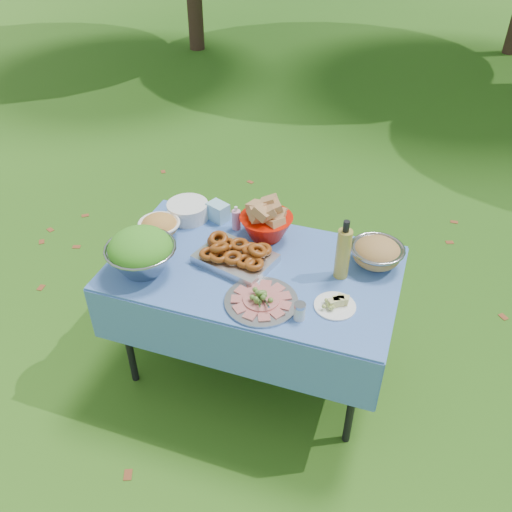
{
  "coord_description": "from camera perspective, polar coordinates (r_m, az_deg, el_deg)",
  "views": [
    {
      "loc": [
        0.71,
        -2.04,
        2.5
      ],
      "look_at": [
        0.01,
        0.0,
        0.83
      ],
      "focal_mm": 38.0,
      "sensor_mm": 36.0,
      "label": 1
    }
  ],
  "objects": [
    {
      "name": "plate_stack",
      "position": [
        3.14,
        -7.19,
        4.77
      ],
      "size": [
        0.28,
        0.28,
        0.1
      ],
      "primitive_type": "cylinder",
      "rotation": [
        0.0,
        0.0,
        -0.24
      ],
      "color": "white",
      "rests_on": "picnic_table"
    },
    {
      "name": "oil_bottle",
      "position": [
        2.65,
        9.19,
        0.69
      ],
      "size": [
        0.08,
        0.08,
        0.33
      ],
      "primitive_type": "cylinder",
      "rotation": [
        0.0,
        0.0,
        -0.04
      ],
      "color": "#AC9838",
      "rests_on": "picnic_table"
    },
    {
      "name": "wipes_box",
      "position": [
        3.1,
        -4.01,
        4.67
      ],
      "size": [
        0.14,
        0.12,
        0.1
      ],
      "primitive_type": "cube",
      "rotation": [
        0.0,
        0.0,
        -0.41
      ],
      "color": "#9AD9F0",
      "rests_on": "picnic_table"
    },
    {
      "name": "sanitizer_bottle",
      "position": [
        3.01,
        -2.1,
        4.05
      ],
      "size": [
        0.07,
        0.07,
        0.14
      ],
      "primitive_type": "cylinder",
      "rotation": [
        0.0,
        0.0,
        -0.41
      ],
      "color": "pink",
      "rests_on": "picnic_table"
    },
    {
      "name": "salad_bowl",
      "position": [
        2.74,
        -12.03,
        0.42
      ],
      "size": [
        0.42,
        0.42,
        0.23
      ],
      "primitive_type": null,
      "rotation": [
        0.0,
        0.0,
        -0.22
      ],
      "color": "#989BA0",
      "rests_on": "picnic_table"
    },
    {
      "name": "ground",
      "position": [
        3.31,
        -0.21,
        -11.41
      ],
      "size": [
        80.0,
        80.0,
        0.0
      ],
      "primitive_type": "plane",
      "color": "#0D380A",
      "rests_on": "ground"
    },
    {
      "name": "pasta_bowl_white",
      "position": [
        3.0,
        -10.14,
        3.13
      ],
      "size": [
        0.27,
        0.27,
        0.12
      ],
      "primitive_type": null,
      "rotation": [
        0.0,
        0.0,
        -0.24
      ],
      "color": "white",
      "rests_on": "picnic_table"
    },
    {
      "name": "cheese_plate",
      "position": [
        2.56,
        8.35,
        -4.86
      ],
      "size": [
        0.23,
        0.23,
        0.05
      ],
      "primitive_type": "cylinder",
      "rotation": [
        0.0,
        0.0,
        -0.19
      ],
      "color": "white",
      "rests_on": "picnic_table"
    },
    {
      "name": "pasta_bowl_steel",
      "position": [
        2.82,
        12.6,
        0.36
      ],
      "size": [
        0.34,
        0.34,
        0.14
      ],
      "primitive_type": null,
      "rotation": [
        0.0,
        0.0,
        0.31
      ],
      "color": "#989BA0",
      "rests_on": "picnic_table"
    },
    {
      "name": "bread_bowl",
      "position": [
        2.93,
        1.09,
        3.67
      ],
      "size": [
        0.36,
        0.36,
        0.19
      ],
      "primitive_type": null,
      "rotation": [
        0.0,
        0.0,
        -0.29
      ],
      "color": "red",
      "rests_on": "picnic_table"
    },
    {
      "name": "shaker",
      "position": [
        2.47,
        4.61,
        -5.84
      ],
      "size": [
        0.07,
        0.07,
        0.09
      ],
      "primitive_type": "cylinder",
      "rotation": [
        0.0,
        0.0,
        0.21
      ],
      "color": "silver",
      "rests_on": "picnic_table"
    },
    {
      "name": "fried_tray",
      "position": [
        2.78,
        -2.17,
        0.09
      ],
      "size": [
        0.44,
        0.36,
        0.09
      ],
      "primitive_type": "cube",
      "rotation": [
        0.0,
        0.0,
        -0.26
      ],
      "color": "silver",
      "rests_on": "picnic_table"
    },
    {
      "name": "charcuterie_platter",
      "position": [
        2.54,
        0.56,
        -4.22
      ],
      "size": [
        0.45,
        0.45,
        0.08
      ],
      "primitive_type": "cylinder",
      "rotation": [
        0.0,
        0.0,
        0.35
      ],
      "color": "#9FA2A5",
      "rests_on": "picnic_table"
    },
    {
      "name": "picnic_table",
      "position": [
        3.03,
        -0.22,
        -6.7
      ],
      "size": [
        1.46,
        0.86,
        0.76
      ],
      "primitive_type": "cube",
      "color": "#84B9FF",
      "rests_on": "ground"
    }
  ]
}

